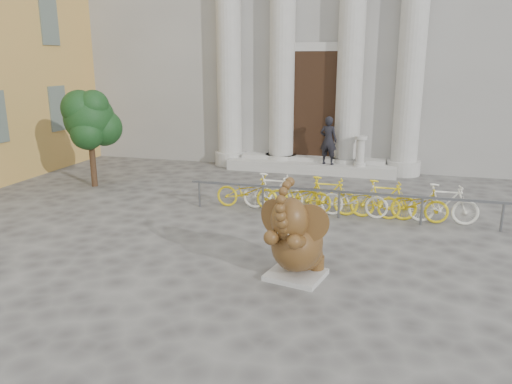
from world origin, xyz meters
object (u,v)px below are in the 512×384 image
(bike_rack, at_px, (340,197))
(tree, at_px, (90,120))
(pedestrian, at_px, (328,140))
(elephant_statue, at_px, (296,241))

(bike_rack, distance_m, tree, 8.07)
(bike_rack, distance_m, pedestrian, 4.84)
(elephant_statue, relative_size, pedestrian, 1.18)
(elephant_statue, distance_m, bike_rack, 4.12)
(bike_rack, xyz_separation_m, tree, (-7.85, 0.96, 1.62))
(elephant_statue, relative_size, bike_rack, 0.25)
(tree, height_order, pedestrian, tree)
(elephant_statue, xyz_separation_m, bike_rack, (0.33, 4.10, -0.22))
(pedestrian, bearing_deg, bike_rack, 113.53)
(pedestrian, bearing_deg, elephant_statue, 106.06)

